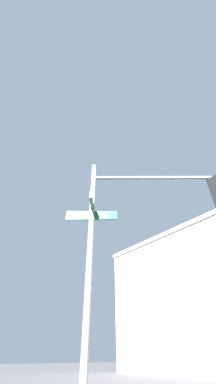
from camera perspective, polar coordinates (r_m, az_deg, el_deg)
The scene contains 1 object.
traffic_signal_near at distance 4.89m, azimuth 12.50°, elevation -6.32°, with size 2.44×2.95×5.18m.
Camera 1 is at (-3.93, -9.61, 1.27)m, focal length 20.58 mm.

